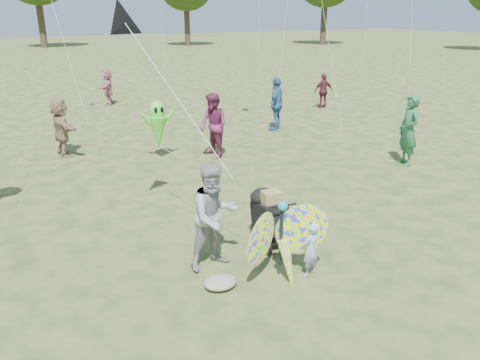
{
  "coord_description": "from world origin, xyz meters",
  "views": [
    {
      "loc": [
        -4.13,
        -5.98,
        4.19
      ],
      "look_at": [
        -0.2,
        1.5,
        1.1
      ],
      "focal_mm": 35.0,
      "sensor_mm": 36.0,
      "label": 1
    }
  ],
  "objects_px": {
    "adult_man": "(215,216)",
    "crowd_d": "(61,127)",
    "crowd_h": "(323,91)",
    "crowd_c": "(276,104)",
    "child_girl": "(311,249)",
    "crowd_e": "(213,126)",
    "alien_kite": "(158,127)",
    "crowd_j": "(108,87)",
    "butterfly_kite": "(284,244)",
    "crowd_f": "(409,130)",
    "jogging_stroller": "(269,214)"
  },
  "relations": [
    {
      "from": "crowd_h",
      "to": "crowd_j",
      "type": "xyz_separation_m",
      "value": [
        -8.39,
        5.18,
        0.06
      ]
    },
    {
      "from": "adult_man",
      "to": "crowd_f",
      "type": "height_order",
      "value": "crowd_f"
    },
    {
      "from": "jogging_stroller",
      "to": "alien_kite",
      "type": "distance_m",
      "value": 6.12
    },
    {
      "from": "crowd_j",
      "to": "alien_kite",
      "type": "distance_m",
      "value": 9.14
    },
    {
      "from": "crowd_h",
      "to": "adult_man",
      "type": "bearing_deg",
      "value": 53.81
    },
    {
      "from": "crowd_f",
      "to": "crowd_h",
      "type": "height_order",
      "value": "crowd_f"
    },
    {
      "from": "adult_man",
      "to": "crowd_d",
      "type": "xyz_separation_m",
      "value": [
        -1.33,
        8.05,
        -0.06
      ]
    },
    {
      "from": "crowd_d",
      "to": "butterfly_kite",
      "type": "relative_size",
      "value": 1.01
    },
    {
      "from": "crowd_f",
      "to": "jogging_stroller",
      "type": "xyz_separation_m",
      "value": [
        -5.95,
        -2.32,
        -0.39
      ]
    },
    {
      "from": "butterfly_kite",
      "to": "crowd_j",
      "type": "bearing_deg",
      "value": 86.7
    },
    {
      "from": "adult_man",
      "to": "crowd_d",
      "type": "distance_m",
      "value": 8.16
    },
    {
      "from": "adult_man",
      "to": "crowd_j",
      "type": "height_order",
      "value": "adult_man"
    },
    {
      "from": "crowd_j",
      "to": "crowd_d",
      "type": "bearing_deg",
      "value": 0.26
    },
    {
      "from": "crowd_f",
      "to": "alien_kite",
      "type": "distance_m",
      "value": 7.14
    },
    {
      "from": "crowd_f",
      "to": "crowd_h",
      "type": "bearing_deg",
      "value": 176.05
    },
    {
      "from": "crowd_d",
      "to": "alien_kite",
      "type": "height_order",
      "value": "crowd_d"
    },
    {
      "from": "child_girl",
      "to": "butterfly_kite",
      "type": "relative_size",
      "value": 0.54
    },
    {
      "from": "alien_kite",
      "to": "crowd_j",
      "type": "bearing_deg",
      "value": 86.23
    },
    {
      "from": "adult_man",
      "to": "crowd_e",
      "type": "relative_size",
      "value": 0.98
    },
    {
      "from": "crowd_d",
      "to": "crowd_h",
      "type": "relative_size",
      "value": 1.15
    },
    {
      "from": "crowd_c",
      "to": "crowd_e",
      "type": "relative_size",
      "value": 1.0
    },
    {
      "from": "jogging_stroller",
      "to": "butterfly_kite",
      "type": "bearing_deg",
      "value": -102.8
    },
    {
      "from": "crowd_d",
      "to": "crowd_e",
      "type": "bearing_deg",
      "value": -125.13
    },
    {
      "from": "jogging_stroller",
      "to": "crowd_d",
      "type": "bearing_deg",
      "value": 115.54
    },
    {
      "from": "crowd_f",
      "to": "crowd_c",
      "type": "bearing_deg",
      "value": -151.36
    },
    {
      "from": "adult_man",
      "to": "jogging_stroller",
      "type": "xyz_separation_m",
      "value": [
        1.23,
        0.28,
        -0.32
      ]
    },
    {
      "from": "crowd_h",
      "to": "crowd_j",
      "type": "relative_size",
      "value": 0.93
    },
    {
      "from": "crowd_d",
      "to": "crowd_e",
      "type": "height_order",
      "value": "crowd_e"
    },
    {
      "from": "crowd_h",
      "to": "crowd_j",
      "type": "height_order",
      "value": "crowd_j"
    },
    {
      "from": "crowd_d",
      "to": "crowd_e",
      "type": "distance_m",
      "value": 4.56
    },
    {
      "from": "adult_man",
      "to": "crowd_h",
      "type": "height_order",
      "value": "adult_man"
    },
    {
      "from": "alien_kite",
      "to": "crowd_d",
      "type": "bearing_deg",
      "value": 145.82
    },
    {
      "from": "crowd_c",
      "to": "crowd_d",
      "type": "relative_size",
      "value": 1.1
    },
    {
      "from": "child_girl",
      "to": "alien_kite",
      "type": "relative_size",
      "value": 0.54
    },
    {
      "from": "crowd_c",
      "to": "crowd_j",
      "type": "bearing_deg",
      "value": -101.59
    },
    {
      "from": "crowd_e",
      "to": "jogging_stroller",
      "type": "height_order",
      "value": "crowd_e"
    },
    {
      "from": "child_girl",
      "to": "crowd_e",
      "type": "height_order",
      "value": "crowd_e"
    },
    {
      "from": "crowd_d",
      "to": "crowd_c",
      "type": "bearing_deg",
      "value": -97.41
    },
    {
      "from": "crowd_f",
      "to": "butterfly_kite",
      "type": "xyz_separation_m",
      "value": [
        -6.4,
        -3.53,
        -0.33
      ]
    },
    {
      "from": "adult_man",
      "to": "crowd_j",
      "type": "xyz_separation_m",
      "value": [
        1.73,
        15.5,
        -0.11
      ]
    },
    {
      "from": "child_girl",
      "to": "alien_kite",
      "type": "bearing_deg",
      "value": -102.65
    },
    {
      "from": "crowd_h",
      "to": "crowd_e",
      "type": "bearing_deg",
      "value": 39.37
    },
    {
      "from": "child_girl",
      "to": "crowd_j",
      "type": "relative_size",
      "value": 0.57
    },
    {
      "from": "crowd_c",
      "to": "crowd_d",
      "type": "height_order",
      "value": "crowd_c"
    },
    {
      "from": "adult_man",
      "to": "crowd_h",
      "type": "bearing_deg",
      "value": 38.55
    },
    {
      "from": "crowd_j",
      "to": "alien_kite",
      "type": "relative_size",
      "value": 0.95
    },
    {
      "from": "child_girl",
      "to": "crowd_e",
      "type": "bearing_deg",
      "value": -115.14
    },
    {
      "from": "crowd_e",
      "to": "alien_kite",
      "type": "height_order",
      "value": "crowd_e"
    },
    {
      "from": "adult_man",
      "to": "crowd_e",
      "type": "height_order",
      "value": "crowd_e"
    },
    {
      "from": "crowd_j",
      "to": "butterfly_kite",
      "type": "height_order",
      "value": "crowd_j"
    }
  ]
}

